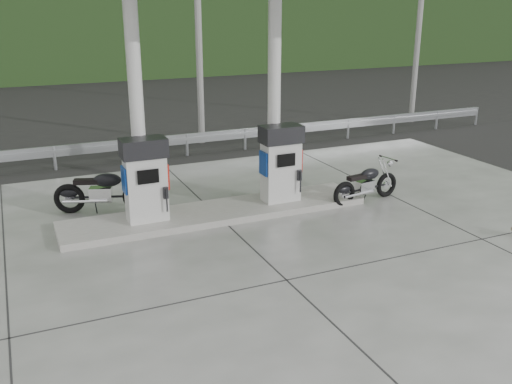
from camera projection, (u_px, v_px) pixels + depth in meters
name	position (u px, v px, depth m)	size (l,w,h in m)	color
ground	(263.00, 259.00, 10.85)	(160.00, 160.00, 0.00)	black
forecourt_apron	(263.00, 258.00, 10.85)	(18.00, 14.00, 0.02)	slate
pump_island	(217.00, 212.00, 12.99)	(7.00, 1.40, 0.15)	gray
gas_pump_left	(145.00, 180.00, 12.07)	(0.95, 0.55, 1.80)	silver
gas_pump_right	(281.00, 164.00, 13.30)	(0.95, 0.55, 1.80)	silver
canopy_column_left	(136.00, 102.00, 11.91)	(0.30, 0.30, 5.00)	white
canopy_column_right	(274.00, 92.00, 13.14)	(0.30, 0.30, 5.00)	white
guardrail	(155.00, 137.00, 17.57)	(26.00, 0.16, 1.42)	#989CA0
road	(132.00, 136.00, 20.83)	(60.00, 7.00, 0.01)	black
utility_pole_b	(198.00, 23.00, 18.60)	(0.22, 0.22, 8.00)	gray
utility_pole_c	(420.00, 20.00, 22.06)	(0.22, 0.22, 8.00)	gray
tree_band	(66.00, 30.00, 35.93)	(80.00, 6.00, 6.00)	black
forested_hills	(37.00, 47.00, 62.90)	(100.00, 40.00, 140.00)	black
motorcycle_left	(103.00, 191.00, 13.09)	(2.11, 0.67, 1.00)	black
motorcycle_right	(366.00, 184.00, 13.81)	(1.86, 0.59, 0.88)	black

